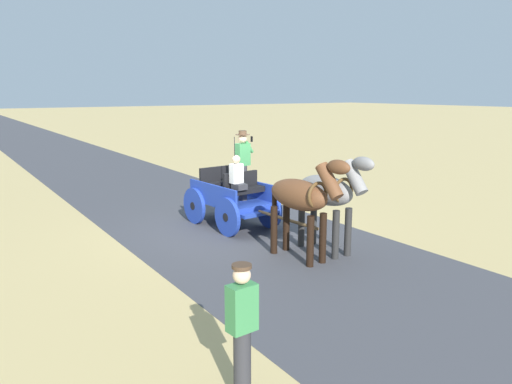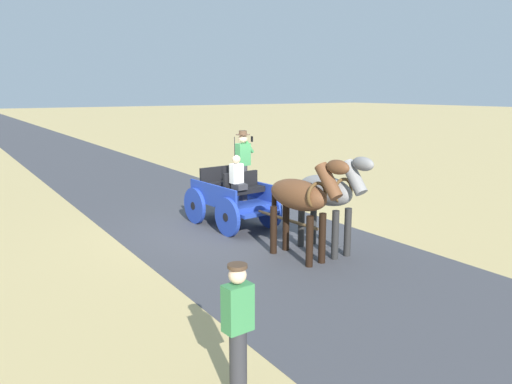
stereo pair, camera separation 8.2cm
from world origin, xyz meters
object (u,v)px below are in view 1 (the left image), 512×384
object	(u,v)px
horse_drawn_carriage	(233,196)
horse_near_side	(329,193)
pedestrian_walking	(242,330)
horse_off_side	(302,198)
traffic_cone	(254,192)

from	to	relation	value
horse_drawn_carriage	horse_near_side	bearing A→B (deg)	101.98
pedestrian_walking	horse_off_side	bearing A→B (deg)	-135.86
horse_off_side	pedestrian_walking	world-z (taller)	horse_off_side
pedestrian_walking	horse_drawn_carriage	bearing A→B (deg)	-119.80
horse_drawn_carriage	traffic_cone	world-z (taller)	horse_drawn_carriage
pedestrian_walking	traffic_cone	world-z (taller)	pedestrian_walking
horse_drawn_carriage	pedestrian_walking	size ratio (longest dim) A/B	2.74
pedestrian_walking	traffic_cone	xyz separation A→B (m)	(-5.98, -9.00, -0.64)
horse_off_side	horse_drawn_carriage	bearing A→B (deg)	-92.65
horse_near_side	pedestrian_walking	bearing A→B (deg)	39.14
horse_drawn_carriage	horse_near_side	xyz separation A→B (m)	(-0.63, 2.99, 0.51)
horse_near_side	pedestrian_walking	distance (m)	5.68
horse_off_side	traffic_cone	bearing A→B (deg)	-113.31
horse_near_side	pedestrian_walking	world-z (taller)	horse_near_side
horse_drawn_carriage	traffic_cone	bearing A→B (deg)	-132.35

